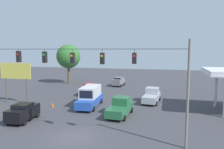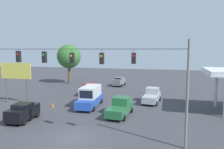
{
  "view_description": "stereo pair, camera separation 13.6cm",
  "coord_description": "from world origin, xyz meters",
  "px_view_note": "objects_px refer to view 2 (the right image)",
  "views": [
    {
      "loc": [
        -7.88,
        17.21,
        7.73
      ],
      "look_at": [
        -1.2,
        -9.17,
        4.63
      ],
      "focal_mm": 35.0,
      "sensor_mm": 36.0,
      "label": 1
    },
    {
      "loc": [
        -8.01,
        17.18,
        7.73
      ],
      "look_at": [
        -1.2,
        -9.17,
        4.63
      ],
      "focal_mm": 35.0,
      "sensor_mm": 36.0,
      "label": 2
    }
  ],
  "objects_px": {
    "sedan_red_withflow_far": "(90,89)",
    "roadside_billboard": "(16,73)",
    "pickup_truck_silver_oncoming_far": "(152,96)",
    "traffic_cone_third": "(53,105)",
    "traffic_cone_second": "(38,111)",
    "overhead_signal_span": "(72,75)",
    "tree_horizon_left": "(69,57)",
    "sedan_grey_withflow_deep": "(119,81)",
    "traffic_cone_nearest": "(20,120)",
    "box_truck_blue_withflow_mid": "(90,96)",
    "sedan_black_parked_shoulder": "(23,112)",
    "pickup_truck_green_crossing_near": "(120,107)"
  },
  "relations": [
    {
      "from": "box_truck_blue_withflow_mid",
      "to": "overhead_signal_span",
      "type": "bearing_deg",
      "value": 101.58
    },
    {
      "from": "traffic_cone_third",
      "to": "box_truck_blue_withflow_mid",
      "type": "bearing_deg",
      "value": -161.87
    },
    {
      "from": "sedan_grey_withflow_deep",
      "to": "traffic_cone_second",
      "type": "bearing_deg",
      "value": 77.65
    },
    {
      "from": "sedan_grey_withflow_deep",
      "to": "roadside_billboard",
      "type": "bearing_deg",
      "value": 58.93
    },
    {
      "from": "sedan_grey_withflow_deep",
      "to": "sedan_black_parked_shoulder",
      "type": "bearing_deg",
      "value": 78.65
    },
    {
      "from": "sedan_black_parked_shoulder",
      "to": "sedan_grey_withflow_deep",
      "type": "bearing_deg",
      "value": -101.35
    },
    {
      "from": "sedan_red_withflow_far",
      "to": "roadside_billboard",
      "type": "distance_m",
      "value": 11.88
    },
    {
      "from": "overhead_signal_span",
      "to": "traffic_cone_third",
      "type": "relative_size",
      "value": 30.76
    },
    {
      "from": "traffic_cone_second",
      "to": "roadside_billboard",
      "type": "height_order",
      "value": "roadside_billboard"
    },
    {
      "from": "pickup_truck_silver_oncoming_far",
      "to": "box_truck_blue_withflow_mid",
      "type": "xyz_separation_m",
      "value": [
        8.01,
        4.37,
        0.39
      ]
    },
    {
      "from": "tree_horizon_left",
      "to": "sedan_grey_withflow_deep",
      "type": "bearing_deg",
      "value": 177.25
    },
    {
      "from": "overhead_signal_span",
      "to": "sedan_grey_withflow_deep",
      "type": "height_order",
      "value": "overhead_signal_span"
    },
    {
      "from": "pickup_truck_silver_oncoming_far",
      "to": "traffic_cone_second",
      "type": "bearing_deg",
      "value": 36.17
    },
    {
      "from": "sedan_red_withflow_far",
      "to": "sedan_black_parked_shoulder",
      "type": "distance_m",
      "value": 14.7
    },
    {
      "from": "traffic_cone_third",
      "to": "roadside_billboard",
      "type": "relative_size",
      "value": 0.11
    },
    {
      "from": "sedan_red_withflow_far",
      "to": "pickup_truck_green_crossing_near",
      "type": "distance_m",
      "value": 12.42
    },
    {
      "from": "sedan_grey_withflow_deep",
      "to": "traffic_cone_third",
      "type": "relative_size",
      "value": 6.54
    },
    {
      "from": "sedan_grey_withflow_deep",
      "to": "pickup_truck_green_crossing_near",
      "type": "height_order",
      "value": "pickup_truck_green_crossing_near"
    },
    {
      "from": "sedan_black_parked_shoulder",
      "to": "traffic_cone_nearest",
      "type": "bearing_deg",
      "value": 103.11
    },
    {
      "from": "traffic_cone_nearest",
      "to": "traffic_cone_third",
      "type": "distance_m",
      "value": 6.76
    },
    {
      "from": "sedan_grey_withflow_deep",
      "to": "overhead_signal_span",
      "type": "bearing_deg",
      "value": 94.18
    },
    {
      "from": "pickup_truck_silver_oncoming_far",
      "to": "traffic_cone_third",
      "type": "relative_size",
      "value": 8.61
    },
    {
      "from": "sedan_grey_withflow_deep",
      "to": "tree_horizon_left",
      "type": "relative_size",
      "value": 0.46
    },
    {
      "from": "pickup_truck_silver_oncoming_far",
      "to": "pickup_truck_green_crossing_near",
      "type": "height_order",
      "value": "same"
    },
    {
      "from": "pickup_truck_silver_oncoming_far",
      "to": "traffic_cone_third",
      "type": "bearing_deg",
      "value": 24.86
    },
    {
      "from": "pickup_truck_silver_oncoming_far",
      "to": "traffic_cone_second",
      "type": "distance_m",
      "value": 15.95
    },
    {
      "from": "overhead_signal_span",
      "to": "traffic_cone_second",
      "type": "relative_size",
      "value": 30.76
    },
    {
      "from": "traffic_cone_second",
      "to": "tree_horizon_left",
      "type": "distance_m",
      "value": 24.83
    },
    {
      "from": "overhead_signal_span",
      "to": "pickup_truck_silver_oncoming_far",
      "type": "bearing_deg",
      "value": -111.82
    },
    {
      "from": "pickup_truck_silver_oncoming_far",
      "to": "tree_horizon_left",
      "type": "relative_size",
      "value": 0.6
    },
    {
      "from": "traffic_cone_third",
      "to": "roadside_billboard",
      "type": "distance_m",
      "value": 7.4
    },
    {
      "from": "traffic_cone_nearest",
      "to": "traffic_cone_third",
      "type": "bearing_deg",
      "value": -89.6
    },
    {
      "from": "sedan_grey_withflow_deep",
      "to": "tree_horizon_left",
      "type": "height_order",
      "value": "tree_horizon_left"
    },
    {
      "from": "box_truck_blue_withflow_mid",
      "to": "roadside_billboard",
      "type": "relative_size",
      "value": 1.18
    },
    {
      "from": "traffic_cone_nearest",
      "to": "roadside_billboard",
      "type": "relative_size",
      "value": 0.11
    },
    {
      "from": "traffic_cone_nearest",
      "to": "tree_horizon_left",
      "type": "relative_size",
      "value": 0.07
    },
    {
      "from": "traffic_cone_second",
      "to": "traffic_cone_third",
      "type": "bearing_deg",
      "value": -89.98
    },
    {
      "from": "traffic_cone_second",
      "to": "traffic_cone_third",
      "type": "distance_m",
      "value": 3.44
    },
    {
      "from": "sedan_grey_withflow_deep",
      "to": "sedan_black_parked_shoulder",
      "type": "xyz_separation_m",
      "value": [
        5.06,
        25.18,
        0.03
      ]
    },
    {
      "from": "sedan_grey_withflow_deep",
      "to": "sedan_black_parked_shoulder",
      "type": "relative_size",
      "value": 0.96
    },
    {
      "from": "traffic_cone_nearest",
      "to": "pickup_truck_silver_oncoming_far",
      "type": "bearing_deg",
      "value": -135.22
    },
    {
      "from": "traffic_cone_second",
      "to": "sedan_black_parked_shoulder",
      "type": "bearing_deg",
      "value": 87.47
    },
    {
      "from": "overhead_signal_span",
      "to": "tree_horizon_left",
      "type": "xyz_separation_m",
      "value": [
        13.85,
        -28.43,
        0.6
      ]
    },
    {
      "from": "overhead_signal_span",
      "to": "pickup_truck_silver_oncoming_far",
      "type": "height_order",
      "value": "overhead_signal_span"
    },
    {
      "from": "sedan_red_withflow_far",
      "to": "traffic_cone_nearest",
      "type": "bearing_deg",
      "value": 81.88
    },
    {
      "from": "sedan_grey_withflow_deep",
      "to": "traffic_cone_third",
      "type": "height_order",
      "value": "sedan_grey_withflow_deep"
    },
    {
      "from": "sedan_red_withflow_far",
      "to": "sedan_black_parked_shoulder",
      "type": "xyz_separation_m",
      "value": [
        2.33,
        14.51,
        -0.03
      ]
    },
    {
      "from": "pickup_truck_silver_oncoming_far",
      "to": "box_truck_blue_withflow_mid",
      "type": "distance_m",
      "value": 9.13
    },
    {
      "from": "pickup_truck_silver_oncoming_far",
      "to": "traffic_cone_nearest",
      "type": "height_order",
      "value": "pickup_truck_silver_oncoming_far"
    },
    {
      "from": "sedan_grey_withflow_deep",
      "to": "box_truck_blue_withflow_mid",
      "type": "relative_size",
      "value": 0.59
    }
  ]
}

